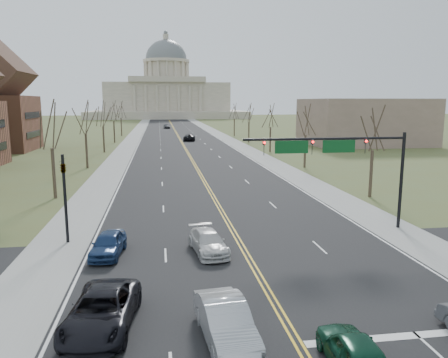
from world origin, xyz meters
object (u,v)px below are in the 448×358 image
object	(u,v)px
car_sb_outer_lead	(102,311)
car_far_sb	(167,126)
car_sb_inner_lead	(226,322)
car_far_nb	(189,137)
signal_left	(65,189)
car_sb_inner_second	(208,242)
car_nb_inner_lead	(355,353)
signal_mast	(338,153)
car_sb_outer_second	(108,244)

from	to	relation	value
car_sb_outer_lead	car_far_sb	xyz separation A→B (m)	(5.26, 139.21, 0.03)
car_sb_inner_lead	car_far_nb	xyz separation A→B (m)	(4.85, 90.77, -0.00)
signal_left	car_sb_inner_second	world-z (taller)	signal_left
signal_left	car_nb_inner_lead	distance (m)	21.08
signal_left	car_sb_outer_lead	bearing A→B (deg)	-72.80
signal_mast	car_sb_inner_lead	world-z (taller)	signal_mast
signal_left	car_nb_inner_lead	size ratio (longest dim) A/B	1.40
signal_mast	car_sb_inner_lead	size ratio (longest dim) A/B	2.44
car_sb_outer_second	car_sb_inner_lead	bearing A→B (deg)	-55.29
car_nb_inner_lead	car_far_sb	distance (m)	143.62
car_sb_outer_lead	car_far_nb	xyz separation A→B (m)	(9.82, 89.04, 0.03)
signal_left	car_sb_outer_second	xyz separation A→B (m)	(3.01, -3.01, -2.97)
car_nb_inner_lead	car_far_nb	bearing A→B (deg)	-88.27
car_nb_inner_lead	signal_mast	bearing A→B (deg)	-108.12
signal_mast	car_far_sb	size ratio (longest dim) A/B	2.53
car_sb_inner_lead	car_far_sb	distance (m)	140.94
signal_mast	car_sb_outer_second	size ratio (longest dim) A/B	2.82
signal_mast	car_sb_inner_second	bearing A→B (deg)	-160.82
car_sb_outer_lead	car_far_nb	bearing A→B (deg)	90.00
car_nb_inner_lead	car_far_nb	distance (m)	93.40
car_sb_inner_lead	car_sb_inner_second	world-z (taller)	car_sb_inner_lead
signal_left	car_far_nb	size ratio (longest dim) A/B	1.02
car_sb_outer_second	car_far_sb	distance (m)	130.30
signal_left	car_far_sb	size ratio (longest dim) A/B	1.25
car_nb_inner_lead	car_far_nb	world-z (taller)	car_far_nb
signal_left	car_sb_outer_lead	size ratio (longest dim) A/B	1.06
car_nb_inner_lead	car_sb_outer_lead	bearing A→B (deg)	-23.33
car_sb_outer_second	car_far_nb	xyz separation A→B (m)	(10.55, 79.99, 0.09)
signal_left	car_sb_inner_lead	distance (m)	16.56
car_sb_inner_second	car_sb_outer_second	xyz separation A→B (m)	(-6.17, 0.38, 0.06)
car_nb_inner_lead	car_sb_outer_lead	distance (m)	10.13
signal_mast	car_sb_outer_second	xyz separation A→B (m)	(-15.94, -3.01, -5.02)
car_nb_inner_lead	car_sb_inner_second	world-z (taller)	car_nb_inner_lead
car_sb_inner_second	car_far_sb	size ratio (longest dim) A/B	0.97
car_sb_outer_lead	car_sb_outer_second	distance (m)	9.08
signal_mast	car_sb_inner_lead	bearing A→B (deg)	-126.59
car_sb_inner_second	car_far_sb	world-z (taller)	car_far_sb
car_sb_outer_lead	car_far_sb	world-z (taller)	car_far_sb
signal_mast	car_nb_inner_lead	xyz separation A→B (m)	(-6.07, -16.43, -5.02)
car_sb_outer_second	car_far_nb	world-z (taller)	car_far_nb
car_sb_inner_lead	car_sb_inner_second	bearing A→B (deg)	81.78
car_sb_inner_lead	car_sb_outer_lead	world-z (taller)	car_sb_inner_lead
signal_mast	car_far_nb	world-z (taller)	signal_mast
car_sb_inner_lead	car_sb_outer_second	size ratio (longest dim) A/B	1.16
signal_left	car_sb_inner_second	bearing A→B (deg)	-20.30
signal_left	car_sb_outer_second	bearing A→B (deg)	-45.03
car_far_nb	signal_mast	bearing A→B (deg)	100.04
car_far_sb	car_sb_inner_lead	bearing A→B (deg)	-97.17
car_sb_outer_second	signal_left	bearing A→B (deg)	141.81
car_sb_inner_second	car_far_sb	bearing A→B (deg)	82.13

